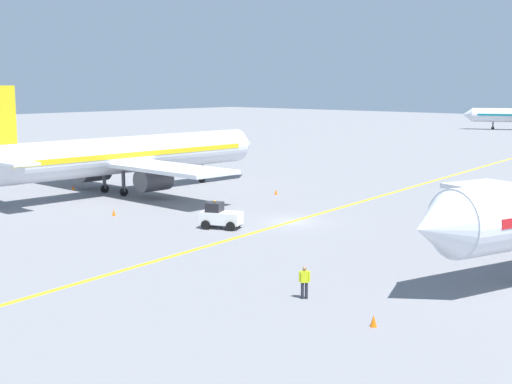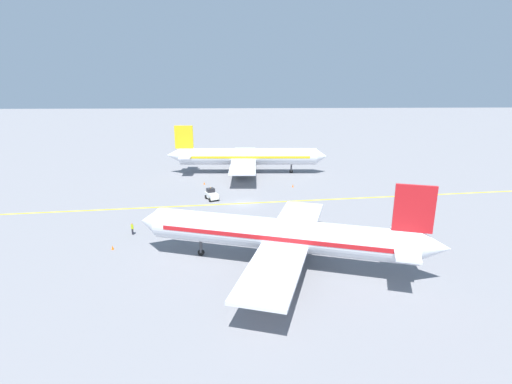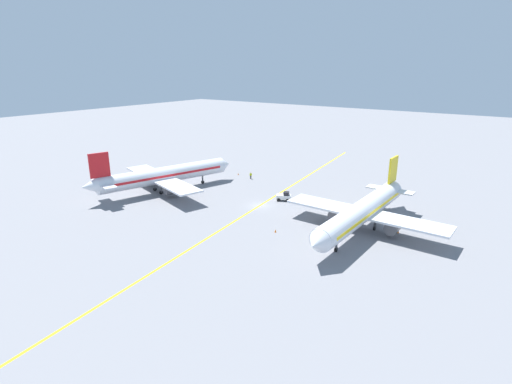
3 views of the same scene
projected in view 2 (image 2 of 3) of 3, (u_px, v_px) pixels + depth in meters
ground_plane at (243, 203)px, 68.30m from camera, size 400.00×400.00×0.00m
apron_yellow_centreline at (243, 203)px, 68.30m from camera, size 14.05×119.27×0.01m
airplane_at_gate at (246, 157)px, 88.18m from camera, size 28.13×35.48×10.60m
airplane_adjacent_stand at (283, 235)px, 45.16m from camera, size 28.31×34.82×10.60m
baggage_tug_white at (212, 195)px, 70.16m from camera, size 3.35×2.71×2.11m
ground_crew_worker at (132, 228)px, 54.80m from camera, size 0.46×0.42×1.68m
traffic_cone_near_nose at (204, 183)px, 79.98m from camera, size 0.32×0.32×0.55m
traffic_cone_mid_apron at (113, 248)px, 50.25m from camera, size 0.32×0.32×0.55m
traffic_cone_by_wingtip at (235, 167)px, 94.22m from camera, size 0.32×0.32×0.55m
traffic_cone_far_edge at (293, 186)px, 78.06m from camera, size 0.32×0.32×0.55m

